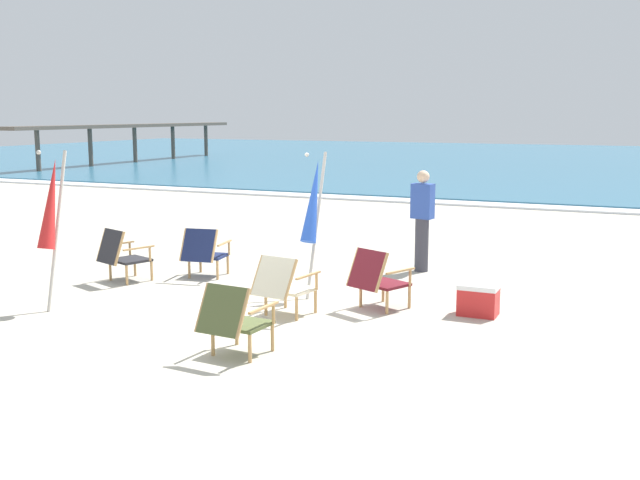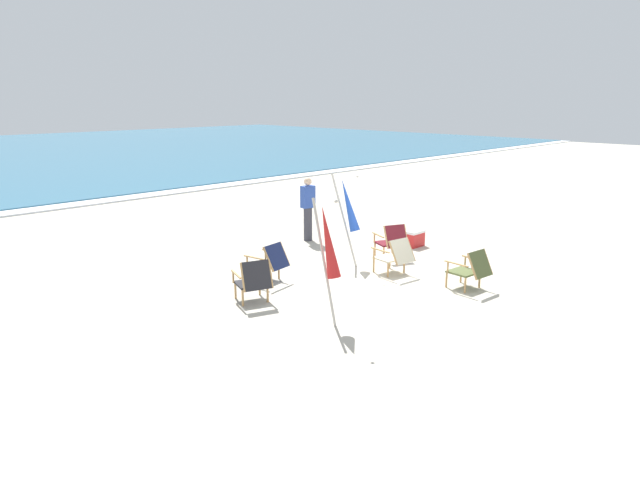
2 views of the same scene
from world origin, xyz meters
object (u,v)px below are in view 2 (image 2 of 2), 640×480
object	(u,v)px
umbrella_furled_blue	(348,206)
person_near_chairs	(308,208)
beach_chair_mid_center	(395,255)
umbrella_furled_red	(328,243)
beach_chair_far_center	(471,268)
beach_chair_back_right	(392,240)
beach_chair_back_left	(254,280)
cooler_box	(414,238)
beach_chair_front_right	(269,261)

from	to	relation	value
umbrella_furled_blue	person_near_chairs	world-z (taller)	umbrella_furled_blue
beach_chair_mid_center	umbrella_furled_red	world-z (taller)	umbrella_furled_red
beach_chair_far_center	beach_chair_back_right	bearing A→B (deg)	74.14
beach_chair_back_left	beach_chair_far_center	bearing A→B (deg)	-35.04
beach_chair_far_center	umbrella_furled_blue	size ratio (longest dim) A/B	0.39
beach_chair_far_center	umbrella_furled_red	distance (m)	3.36
person_near_chairs	cooler_box	bearing A→B (deg)	-57.85
umbrella_furled_red	umbrella_furled_blue	world-z (taller)	umbrella_furled_red
beach_chair_back_left	person_near_chairs	xyz separation A→B (m)	(3.89, 2.64, 0.41)
beach_chair_front_right	beach_chair_far_center	distance (m)	3.92
umbrella_furled_red	person_near_chairs	distance (m)	5.62
beach_chair_front_right	person_near_chairs	world-z (taller)	person_near_chairs
umbrella_furled_red	person_near_chairs	size ratio (longest dim) A/B	1.27
beach_chair_front_right	umbrella_furled_blue	xyz separation A→B (m)	(2.00, -0.30, 0.89)
beach_chair_back_right	cooler_box	size ratio (longest dim) A/B	1.79
beach_chair_back_right	cooler_box	bearing A→B (deg)	12.78
beach_chair_front_right	cooler_box	distance (m)	4.36
umbrella_furled_red	person_near_chairs	bearing A→B (deg)	49.29
beach_chair_front_right	beach_chair_far_center	xyz separation A→B (m)	(2.39, -3.11, 0.00)
beach_chair_back_right	person_near_chairs	distance (m)	2.61
beach_chair_back_left	cooler_box	size ratio (longest dim) A/B	1.70
person_near_chairs	umbrella_furled_blue	bearing A→B (deg)	-112.35
beach_chair_far_center	cooler_box	world-z (taller)	beach_chair_far_center
beach_chair_back_left	umbrella_furled_blue	world-z (taller)	umbrella_furled_blue
person_near_chairs	beach_chair_back_right	bearing A→B (deg)	-86.02
beach_chair_back_right	beach_chair_far_center	size ratio (longest dim) A/B	1.10
beach_chair_back_left	umbrella_furled_red	bearing A→B (deg)	-81.63
umbrella_furled_red	beach_chair_mid_center	bearing A→B (deg)	16.56
beach_chair_far_center	cooler_box	bearing A→B (deg)	54.36
beach_chair_mid_center	beach_chair_far_center	bearing A→B (deg)	-81.05
beach_chair_mid_center	cooler_box	size ratio (longest dim) A/B	1.69
beach_chair_mid_center	person_near_chairs	size ratio (longest dim) A/B	0.51
beach_chair_mid_center	beach_chair_front_right	size ratio (longest dim) A/B	1.00
beach_chair_front_right	umbrella_furled_red	xyz separation A→B (m)	(-0.75, -2.35, 0.93)
umbrella_furled_blue	beach_chair_back_right	bearing A→B (deg)	-19.24
beach_chair_back_right	umbrella_furled_red	world-z (taller)	umbrella_furled_red
beach_chair_front_right	beach_chair_back_left	distance (m)	1.23
beach_chair_front_right	beach_chair_back_left	xyz separation A→B (m)	(-0.99, -0.74, 0.01)
person_near_chairs	cooler_box	distance (m)	2.77
beach_chair_back_left	cooler_box	distance (m)	5.34
beach_chair_mid_center	umbrella_furled_red	distance (m)	3.15
beach_chair_back_left	umbrella_furled_blue	bearing A→B (deg)	8.41
beach_chair_mid_center	beach_chair_back_right	bearing A→B (deg)	40.79
beach_chair_back_left	umbrella_furled_blue	distance (m)	3.15
beach_chair_far_center	person_near_chairs	size ratio (longest dim) A/B	0.49
beach_chair_back_right	person_near_chairs	size ratio (longest dim) A/B	0.54
beach_chair_back_right	beach_chair_front_right	size ratio (longest dim) A/B	1.06
beach_chair_back_right	beach_chair_front_right	bearing A→B (deg)	167.62
beach_chair_back_left	umbrella_furled_red	size ratio (longest dim) A/B	0.40
person_near_chairs	beach_chair_back_left	bearing A→B (deg)	-145.88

